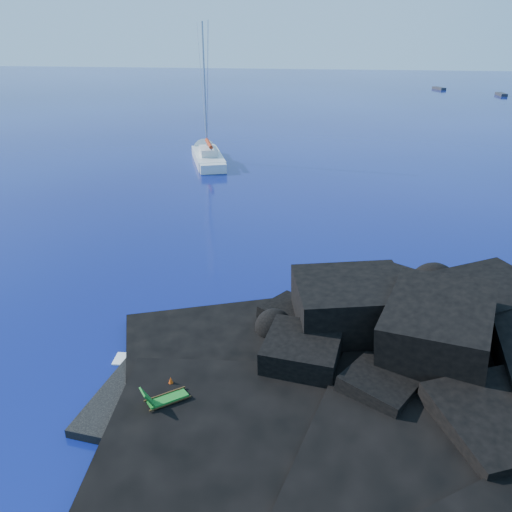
{
  "coord_description": "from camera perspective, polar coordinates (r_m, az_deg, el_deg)",
  "views": [
    {
      "loc": [
        8.76,
        -14.4,
        13.18
      ],
      "look_at": [
        4.9,
        10.29,
        2.0
      ],
      "focal_mm": 35.0,
      "sensor_mm": 36.0,
      "label": 1
    }
  ],
  "objects": [
    {
      "name": "headland",
      "position": [
        22.23,
        18.57,
        -13.73
      ],
      "size": [
        24.0,
        24.0,
        3.6
      ],
      "primitive_type": null,
      "color": "black",
      "rests_on": "ground"
    },
    {
      "name": "sunbather",
      "position": [
        20.78,
        -10.98,
        -13.96
      ],
      "size": [
        1.73,
        0.78,
        0.22
      ],
      "primitive_type": null,
      "rotation": [
        0.0,
        0.0,
        0.23
      ],
      "color": "tan",
      "rests_on": "towel"
    },
    {
      "name": "surf_foam",
      "position": [
        23.75,
        -1.76,
        -9.62
      ],
      "size": [
        10.0,
        8.0,
        0.06
      ],
      "primitive_type": null,
      "color": "white",
      "rests_on": "ground"
    },
    {
      "name": "marker_cone",
      "position": [
        20.48,
        -9.69,
        -14.11
      ],
      "size": [
        0.45,
        0.45,
        0.56
      ],
      "primitive_type": "cone",
      "rotation": [
        0.0,
        0.0,
        -0.29
      ],
      "color": "#D23F0B",
      "rests_on": "beach"
    },
    {
      "name": "ground",
      "position": [
        21.39,
        -18.16,
        -15.37
      ],
      "size": [
        400.0,
        400.0,
        0.0
      ],
      "primitive_type": "plane",
      "color": "#04063F",
      "rests_on": "ground"
    },
    {
      "name": "deck_chair",
      "position": [
        19.51,
        -10.11,
        -15.25
      ],
      "size": [
        1.78,
        1.63,
        1.16
      ],
      "primitive_type": null,
      "rotation": [
        0.0,
        0.0,
        0.68
      ],
      "color": "#16631C",
      "rests_on": "beach"
    },
    {
      "name": "sailboat",
      "position": [
        56.95,
        -5.49,
        10.62
      ],
      "size": [
        7.46,
        13.91,
        14.43
      ],
      "primitive_type": null,
      "rotation": [
        0.0,
        0.0,
        0.35
      ],
      "color": "silver",
      "rests_on": "ground"
    },
    {
      "name": "distant_boat_b",
      "position": [
        133.7,
        26.2,
        16.12
      ],
      "size": [
        1.67,
        4.64,
        0.61
      ],
      "primitive_type": "cube",
      "rotation": [
        0.0,
        0.0,
        0.05
      ],
      "color": "#26262B",
      "rests_on": "ground"
    },
    {
      "name": "towel",
      "position": [
        20.87,
        -10.95,
        -14.26
      ],
      "size": [
        2.29,
        1.45,
        0.06
      ],
      "primitive_type": "cube",
      "rotation": [
        0.0,
        0.0,
        0.23
      ],
      "color": "white",
      "rests_on": "beach"
    },
    {
      "name": "beach",
      "position": [
        20.34,
        -5.61,
        -16.43
      ],
      "size": [
        9.08,
        6.86,
        0.7
      ],
      "primitive_type": "cube",
      "rotation": [
        0.0,
        0.0,
        -0.1
      ],
      "color": "black",
      "rests_on": "ground"
    },
    {
      "name": "distant_boat_a",
      "position": [
        142.77,
        20.17,
        17.43
      ],
      "size": [
        2.92,
        4.66,
        0.6
      ],
      "primitive_type": "cube",
      "rotation": [
        0.0,
        0.0,
        0.37
      ],
      "color": "#2A2A2F",
      "rests_on": "ground"
    }
  ]
}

